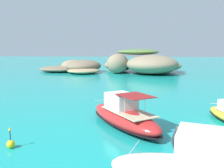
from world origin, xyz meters
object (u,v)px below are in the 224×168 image
channel_buoy (11,143)px  motorboat_red (124,116)px  islet_large (145,64)px  islet_small (76,67)px

channel_buoy → motorboat_red: bearing=37.8°
islet_large → islet_small: size_ratio=1.31×
channel_buoy → islet_large: bearing=80.1°
islet_large → channel_buoy: islet_large is taller
islet_small → motorboat_red: 51.33m
islet_large → channel_buoy: bearing=-99.9°
motorboat_red → channel_buoy: (-7.27, -5.65, -0.63)m
islet_large → islet_small: (-20.30, -0.31, -1.05)m
islet_large → motorboat_red: 48.39m
motorboat_red → islet_large: bearing=87.5°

